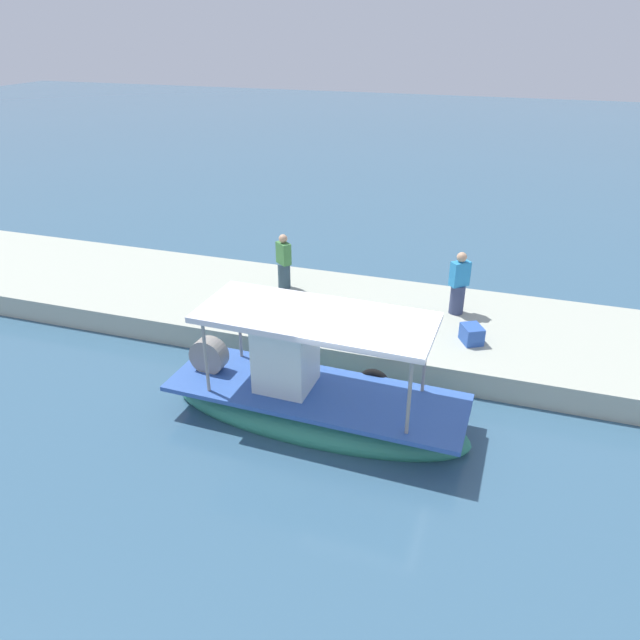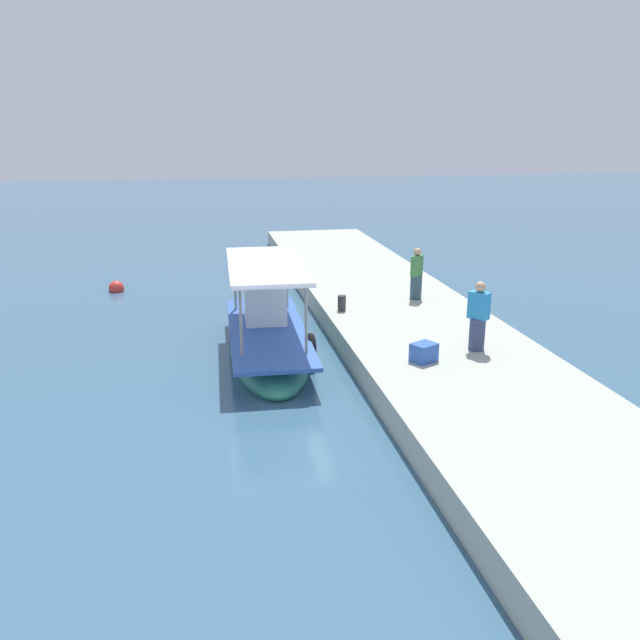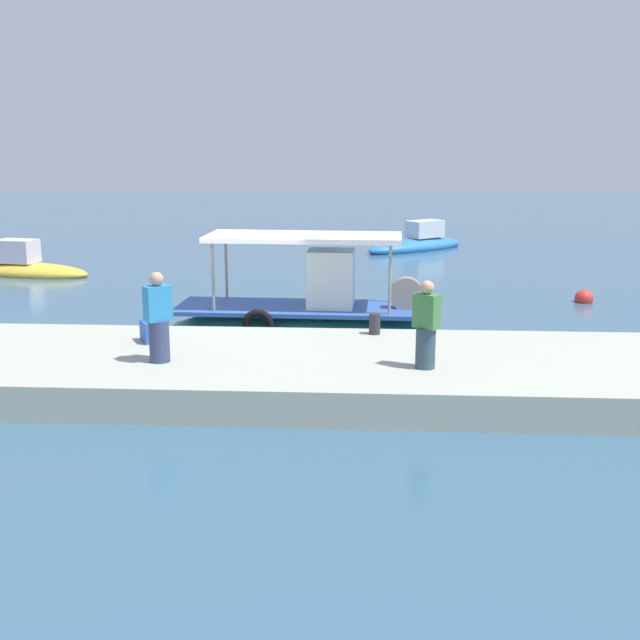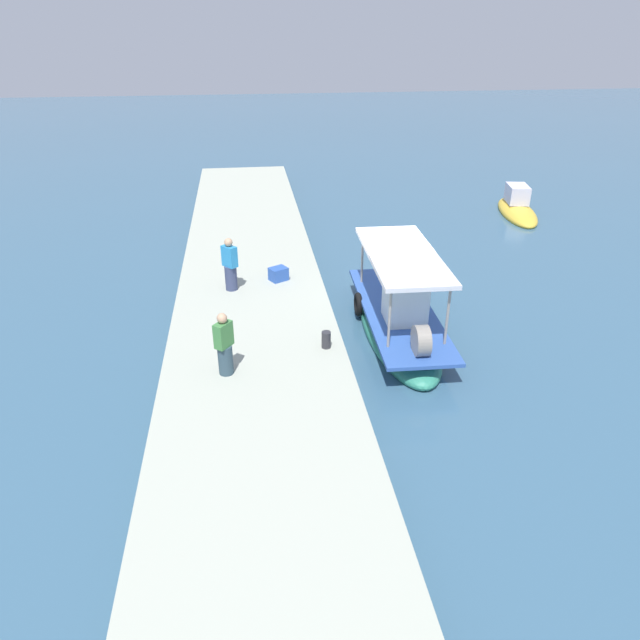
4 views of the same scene
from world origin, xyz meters
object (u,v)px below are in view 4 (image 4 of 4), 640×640
at_px(fisherman_by_crate, 224,347).
at_px(main_fishing_boat, 399,319).
at_px(moored_boat_mid, 517,209).
at_px(fisherman_near_bollard, 230,267).
at_px(mooring_bollard, 326,340).
at_px(cargo_crate, 278,274).

bearing_deg(fisherman_by_crate, main_fishing_boat, 117.01).
xyz_separation_m(fisherman_by_crate, moored_boat_mid, (-13.24, 13.41, -1.13)).
xyz_separation_m(main_fishing_boat, fisherman_by_crate, (2.50, -4.91, 0.89)).
distance_m(fisherman_near_bollard, mooring_bollard, 4.71).
bearing_deg(fisherman_by_crate, mooring_bollard, 109.43).
xyz_separation_m(fisherman_near_bollard, cargo_crate, (-0.54, 1.51, -0.55)).
bearing_deg(fisherman_by_crate, cargo_crate, 163.30).
height_order(fisherman_near_bollard, moored_boat_mid, fisherman_near_bollard).
height_order(main_fishing_boat, mooring_bollard, main_fishing_boat).
bearing_deg(fisherman_near_bollard, fisherman_by_crate, -1.36).
relative_size(fisherman_near_bollard, mooring_bollard, 3.76).
distance_m(main_fishing_boat, moored_boat_mid, 13.70).
bearing_deg(moored_boat_mid, mooring_bollard, -41.37).
xyz_separation_m(main_fishing_boat, cargo_crate, (-2.93, -3.28, 0.37)).
bearing_deg(cargo_crate, mooring_bollard, 11.50).
distance_m(fisherman_near_bollard, fisherman_by_crate, 4.90).
height_order(fisherman_near_bollard, cargo_crate, fisherman_near_bollard).
relative_size(fisherman_near_bollard, moored_boat_mid, 0.36).
height_order(fisherman_near_bollard, fisherman_by_crate, fisherman_near_bollard).
height_order(main_fishing_boat, cargo_crate, main_fishing_boat).
bearing_deg(main_fishing_boat, fisherman_near_bollard, -116.57).
bearing_deg(mooring_bollard, cargo_crate, -168.50).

